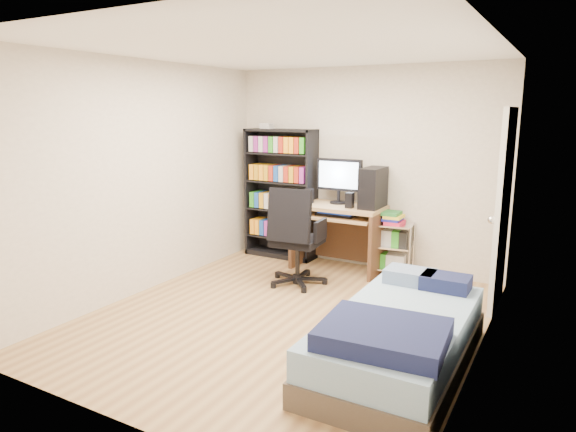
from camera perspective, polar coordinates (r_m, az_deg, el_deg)
The scene contains 7 objects.
room at distance 4.72m, azimuth -0.32°, elevation 2.94°, with size 3.58×4.08×2.58m.
media_shelf at distance 6.90m, azimuth -0.82°, elevation 2.66°, with size 0.97×0.32×1.80m.
computer_desk at distance 6.38m, azimuth 6.76°, elevation 0.52°, with size 1.09×0.63×1.38m.
office_chair at distance 5.85m, azimuth 0.87°, elevation -4.26°, with size 0.74×0.74×1.14m.
wire_cart at distance 6.29m, azimuth 11.54°, elevation -1.97°, with size 0.52×0.41×0.78m.
bed at distance 4.16m, azimuth 12.20°, elevation -13.10°, with size 0.97×1.94×0.55m.
door at distance 5.52m, azimuth 22.76°, elevation 0.66°, with size 0.12×0.80×2.00m.
Camera 1 is at (2.30, -4.06, 1.96)m, focal length 32.00 mm.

